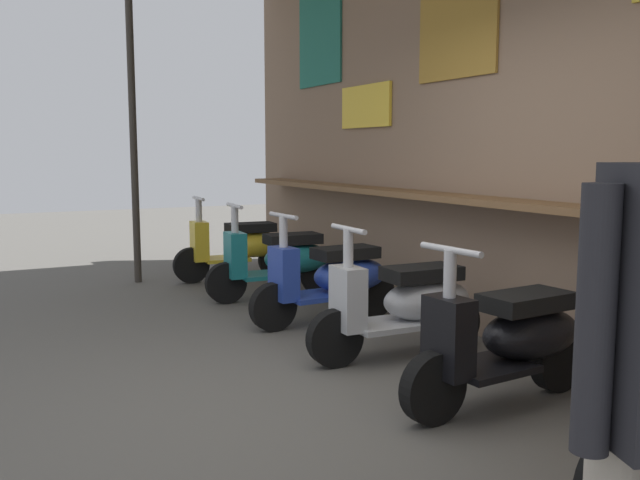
# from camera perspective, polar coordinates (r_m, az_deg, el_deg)

# --- Properties ---
(ground_plane) EXTENTS (28.66, 28.66, 0.00)m
(ground_plane) POSITION_cam_1_polar(r_m,az_deg,el_deg) (4.09, -1.22, -13.66)
(ground_plane) COLOR #56544F
(market_stall_facade) EXTENTS (10.24, 2.27, 3.88)m
(market_stall_facade) POSITION_cam_1_polar(r_m,az_deg,el_deg) (4.99, 19.40, 14.56)
(market_stall_facade) COLOR #7F6651
(market_stall_facade) RESTS_ON ground_plane
(scooter_yellow) EXTENTS (0.49, 1.40, 0.97)m
(scooter_yellow) POSITION_cam_1_polar(r_m,az_deg,el_deg) (7.93, -6.61, -0.50)
(scooter_yellow) COLOR gold
(scooter_yellow) RESTS_ON ground_plane
(scooter_teal) EXTENTS (0.49, 1.40, 0.97)m
(scooter_teal) POSITION_cam_1_polar(r_m,az_deg,el_deg) (6.86, -3.20, -1.69)
(scooter_teal) COLOR #197075
(scooter_teal) RESTS_ON ground_plane
(scooter_blue) EXTENTS (0.47, 1.40, 0.97)m
(scooter_blue) POSITION_cam_1_polar(r_m,az_deg,el_deg) (5.89, 1.15, -3.19)
(scooter_blue) COLOR #233D9E
(scooter_blue) RESTS_ON ground_plane
(scooter_silver) EXTENTS (0.46, 1.40, 0.97)m
(scooter_silver) POSITION_cam_1_polar(r_m,az_deg,el_deg) (4.96, 7.29, -5.27)
(scooter_silver) COLOR #B2B5BA
(scooter_silver) RESTS_ON ground_plane
(scooter_black) EXTENTS (0.49, 1.40, 0.97)m
(scooter_black) POSITION_cam_1_polar(r_m,az_deg,el_deg) (4.16, 15.61, -7.96)
(scooter_black) COLOR black
(scooter_black) RESTS_ON ground_plane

